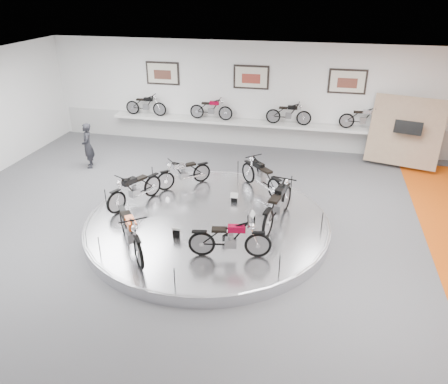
% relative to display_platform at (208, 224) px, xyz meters
% --- Properties ---
extents(floor, '(16.00, 16.00, 0.00)m').
position_rel_display_platform_xyz_m(floor, '(0.00, -0.30, -0.15)').
color(floor, '#545457').
rests_on(floor, ground).
extents(ceiling, '(16.00, 16.00, 0.00)m').
position_rel_display_platform_xyz_m(ceiling, '(0.00, -0.30, 3.85)').
color(ceiling, white).
rests_on(ceiling, wall_back).
extents(wall_back, '(16.00, 0.00, 16.00)m').
position_rel_display_platform_xyz_m(wall_back, '(0.00, 6.70, 1.85)').
color(wall_back, white).
rests_on(wall_back, floor).
extents(dado_band, '(15.68, 0.04, 1.10)m').
position_rel_display_platform_xyz_m(dado_band, '(0.00, 6.68, 0.40)').
color(dado_band, '#BCBCBA').
rests_on(dado_band, floor).
extents(display_platform, '(6.40, 6.40, 0.30)m').
position_rel_display_platform_xyz_m(display_platform, '(0.00, 0.00, 0.00)').
color(display_platform, silver).
rests_on(display_platform, floor).
extents(platform_rim, '(6.40, 6.40, 0.10)m').
position_rel_display_platform_xyz_m(platform_rim, '(0.00, 0.00, 0.12)').
color(platform_rim, '#B2B2BA').
rests_on(platform_rim, display_platform).
extents(shelf, '(11.00, 0.55, 0.10)m').
position_rel_display_platform_xyz_m(shelf, '(0.00, 6.40, 0.85)').
color(shelf, silver).
rests_on(shelf, wall_back).
extents(poster_left, '(1.35, 0.06, 0.88)m').
position_rel_display_platform_xyz_m(poster_left, '(-3.50, 6.66, 2.55)').
color(poster_left, beige).
rests_on(poster_left, wall_back).
extents(poster_center, '(1.35, 0.06, 0.88)m').
position_rel_display_platform_xyz_m(poster_center, '(0.00, 6.66, 2.55)').
color(poster_center, beige).
rests_on(poster_center, wall_back).
extents(poster_right, '(1.35, 0.06, 0.88)m').
position_rel_display_platform_xyz_m(poster_right, '(3.50, 6.66, 2.55)').
color(poster_right, beige).
rests_on(poster_right, wall_back).
extents(display_panel, '(2.56, 1.52, 2.30)m').
position_rel_display_platform_xyz_m(display_panel, '(5.60, 5.80, 1.10)').
color(display_panel, '#9A8265').
rests_on(display_panel, floor).
extents(shelf_bike_a, '(1.22, 0.43, 0.73)m').
position_rel_display_platform_xyz_m(shelf_bike_a, '(-4.20, 6.40, 1.27)').
color(shelf_bike_a, black).
rests_on(shelf_bike_a, shelf).
extents(shelf_bike_b, '(1.22, 0.43, 0.73)m').
position_rel_display_platform_xyz_m(shelf_bike_b, '(-1.50, 6.40, 1.27)').
color(shelf_bike_b, maroon).
rests_on(shelf_bike_b, shelf).
extents(shelf_bike_c, '(1.22, 0.43, 0.73)m').
position_rel_display_platform_xyz_m(shelf_bike_c, '(1.50, 6.40, 1.27)').
color(shelf_bike_c, black).
rests_on(shelf_bike_c, shelf).
extents(shelf_bike_d, '(1.22, 0.43, 0.73)m').
position_rel_display_platform_xyz_m(shelf_bike_d, '(4.20, 6.40, 1.27)').
color(shelf_bike_d, '#BABABF').
rests_on(shelf_bike_d, shelf).
extents(bike_a, '(1.60, 1.64, 1.00)m').
position_rel_display_platform_xyz_m(bike_a, '(1.12, 2.00, 0.65)').
color(bike_a, black).
rests_on(bike_a, display_platform).
extents(bike_b, '(1.49, 1.43, 0.90)m').
position_rel_display_platform_xyz_m(bike_b, '(-1.21, 1.82, 0.60)').
color(bike_b, '#BABABF').
rests_on(bike_b, display_platform).
extents(bike_c, '(1.24, 1.74, 0.97)m').
position_rel_display_platform_xyz_m(bike_c, '(-2.17, 0.36, 0.63)').
color(bike_c, black).
rests_on(bike_c, display_platform).
extents(bike_d, '(1.61, 1.85, 1.08)m').
position_rel_display_platform_xyz_m(bike_d, '(-1.33, -1.85, 0.69)').
color(bike_d, '#C13F0D').
rests_on(bike_d, display_platform).
extents(bike_e, '(1.68, 0.83, 0.94)m').
position_rel_display_platform_xyz_m(bike_e, '(0.93, -1.57, 0.62)').
color(bike_e, maroon).
rests_on(bike_e, display_platform).
extents(bike_f, '(1.03, 1.96, 1.10)m').
position_rel_display_platform_xyz_m(bike_f, '(1.81, 0.19, 0.70)').
color(bike_f, black).
rests_on(bike_f, display_platform).
extents(visitor, '(0.61, 0.69, 1.59)m').
position_rel_display_platform_xyz_m(visitor, '(-5.14, 3.23, 0.65)').
color(visitor, black).
rests_on(visitor, floor).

